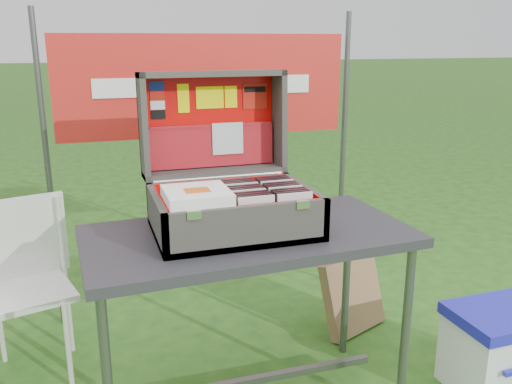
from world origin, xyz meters
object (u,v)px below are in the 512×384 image
object	(u,v)px
chair	(28,294)
cardboard_box	(353,294)
cooler	(499,349)
suitcase	(229,153)
table	(249,322)

from	to	relation	value
chair	cardboard_box	world-z (taller)	chair
cardboard_box	chair	bearing A→B (deg)	154.69
cooler	chair	size ratio (longest dim) A/B	0.53
suitcase	cardboard_box	world-z (taller)	suitcase
suitcase	cooler	world-z (taller)	suitcase
table	cooler	distance (m)	1.15
suitcase	chair	size ratio (longest dim) A/B	0.75
cooler	cardboard_box	size ratio (longest dim) A/B	1.08
chair	cardboard_box	distance (m)	1.65
suitcase	cardboard_box	xyz separation A→B (m)	(0.78, 0.38, -0.91)
table	suitcase	size ratio (longest dim) A/B	2.07
chair	cardboard_box	xyz separation A→B (m)	(1.63, -0.08, -0.21)
chair	cooler	bearing A→B (deg)	-36.09
suitcase	cooler	bearing A→B (deg)	-14.55
cardboard_box	table	bearing A→B (deg)	-170.65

